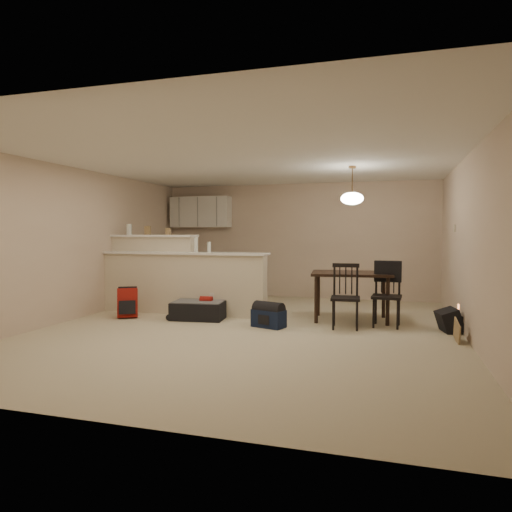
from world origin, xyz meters
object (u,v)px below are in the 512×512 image
at_px(dining_chair_near, 345,296).
at_px(suitcase, 199,310).
at_px(pendant_lamp, 352,198).
at_px(dining_chair_far, 387,295).
at_px(red_backpack, 128,303).
at_px(dining_table, 351,278).
at_px(black_daypack, 449,321).
at_px(navy_duffel, 269,318).

xyz_separation_m(dining_chair_near, suitcase, (-2.40, 0.06, -0.34)).
distance_m(pendant_lamp, dining_chair_far, 1.64).
xyz_separation_m(dining_chair_near, red_backpack, (-3.60, -0.15, -0.24)).
distance_m(dining_chair_near, suitcase, 2.42).
xyz_separation_m(dining_table, red_backpack, (-3.63, -0.82, -0.45)).
bearing_deg(black_daypack, pendant_lamp, 58.51).
bearing_deg(pendant_lamp, dining_chair_near, -92.43).
relative_size(dining_chair_near, suitcase, 1.14).
relative_size(suitcase, navy_duffel, 1.74).
distance_m(suitcase, red_backpack, 1.23).
xyz_separation_m(dining_table, pendant_lamp, (0.00, 0.00, 1.30)).
height_order(dining_table, suitcase, dining_table).
bearing_deg(navy_duffel, red_backpack, -163.14).
height_order(suitcase, red_backpack, red_backpack).
distance_m(navy_duffel, black_daypack, 2.61).
bearing_deg(suitcase, dining_chair_near, -8.20).
height_order(dining_table, navy_duffel, dining_table).
relative_size(dining_chair_near, navy_duffel, 1.98).
height_order(red_backpack, navy_duffel, red_backpack).
distance_m(pendant_lamp, black_daypack, 2.38).
relative_size(dining_table, navy_duffel, 2.76).
xyz_separation_m(red_backpack, black_daypack, (5.06, 0.32, -0.08)).
bearing_deg(pendant_lamp, dining_chair_far, -33.08).
height_order(pendant_lamp, navy_duffel, pendant_lamp).
distance_m(dining_chair_far, black_daypack, 0.94).
height_order(red_backpack, black_daypack, red_backpack).
height_order(dining_table, red_backpack, dining_table).
relative_size(dining_table, pendant_lamp, 2.16).
bearing_deg(dining_chair_near, suitcase, 174.17).
relative_size(pendant_lamp, red_backpack, 1.27).
bearing_deg(dining_table, dining_chair_near, -98.42).
bearing_deg(red_backpack, black_daypack, -25.77).
xyz_separation_m(dining_table, suitcase, (-2.43, -0.61, -0.55)).
height_order(dining_chair_far, suitcase, dining_chair_far).
bearing_deg(suitcase, black_daypack, -5.19).
xyz_separation_m(pendant_lamp, suitcase, (-2.43, -0.61, -1.85)).
bearing_deg(red_backpack, dining_table, -16.67).
height_order(dining_table, pendant_lamp, pendant_lamp).
bearing_deg(dining_chair_near, navy_duffel, -172.59).
height_order(dining_table, dining_chair_near, dining_chair_near).
xyz_separation_m(dining_chair_near, dining_chair_far, (0.59, 0.30, 0.01)).
relative_size(red_backpack, navy_duffel, 1.00).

